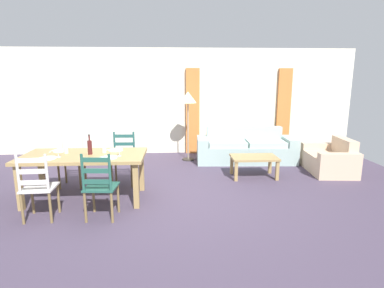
# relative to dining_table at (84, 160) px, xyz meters

# --- Properties ---
(ground_plane) EXTENTS (9.60, 9.60, 0.02)m
(ground_plane) POSITION_rel_dining_table_xyz_m (1.31, -0.02, -0.67)
(ground_plane) COLOR #44394C
(wall_far) EXTENTS (9.60, 0.16, 2.70)m
(wall_far) POSITION_rel_dining_table_xyz_m (1.31, 3.28, 0.69)
(wall_far) COLOR beige
(wall_far) RESTS_ON ground_plane
(curtain_panel_left) EXTENTS (0.35, 0.08, 2.20)m
(curtain_panel_left) POSITION_rel_dining_table_xyz_m (1.89, 3.14, 0.44)
(curtain_panel_left) COLOR #CB7134
(curtain_panel_left) RESTS_ON ground_plane
(curtain_panel_right) EXTENTS (0.35, 0.08, 2.20)m
(curtain_panel_right) POSITION_rel_dining_table_xyz_m (4.29, 3.14, 0.44)
(curtain_panel_right) COLOR #CB7134
(curtain_panel_right) RESTS_ON ground_plane
(dining_table) EXTENTS (1.90, 0.96, 0.75)m
(dining_table) POSITION_rel_dining_table_xyz_m (0.00, 0.00, 0.00)
(dining_table) COLOR #9F814E
(dining_table) RESTS_ON ground_plane
(dining_chair_near_left) EXTENTS (0.44, 0.42, 0.96)m
(dining_chair_near_left) POSITION_rel_dining_table_xyz_m (-0.43, -0.72, -0.19)
(dining_chair_near_left) COLOR silver
(dining_chair_near_left) RESTS_ON ground_plane
(dining_chair_near_right) EXTENTS (0.45, 0.43, 0.96)m
(dining_chair_near_right) POSITION_rel_dining_table_xyz_m (0.41, -0.73, -0.19)
(dining_chair_near_right) COLOR #225547
(dining_chair_near_right) RESTS_ON ground_plane
(dining_chair_far_left) EXTENTS (0.43, 0.41, 0.96)m
(dining_chair_far_left) POSITION_rel_dining_table_xyz_m (-0.44, 0.73, -0.19)
(dining_chair_far_left) COLOR beige
(dining_chair_far_left) RESTS_ON ground_plane
(dining_chair_far_right) EXTENTS (0.43, 0.41, 0.96)m
(dining_chair_far_right) POSITION_rel_dining_table_xyz_m (0.48, 0.76, -0.19)
(dining_chair_far_right) COLOR #22514D
(dining_chair_far_right) RESTS_ON ground_plane
(dinner_plate_near_left) EXTENTS (0.24, 0.24, 0.02)m
(dinner_plate_near_left) POSITION_rel_dining_table_xyz_m (-0.45, -0.25, 0.10)
(dinner_plate_near_left) COLOR white
(dinner_plate_near_left) RESTS_ON dining_table
(fork_near_left) EXTENTS (0.02, 0.17, 0.01)m
(fork_near_left) POSITION_rel_dining_table_xyz_m (-0.60, -0.25, 0.09)
(fork_near_left) COLOR silver
(fork_near_left) RESTS_ON dining_table
(dinner_plate_near_right) EXTENTS (0.24, 0.24, 0.02)m
(dinner_plate_near_right) POSITION_rel_dining_table_xyz_m (0.45, -0.25, 0.10)
(dinner_plate_near_right) COLOR white
(dinner_plate_near_right) RESTS_ON dining_table
(fork_near_right) EXTENTS (0.03, 0.17, 0.01)m
(fork_near_right) POSITION_rel_dining_table_xyz_m (0.30, -0.25, 0.09)
(fork_near_right) COLOR silver
(fork_near_right) RESTS_ON dining_table
(dinner_plate_far_left) EXTENTS (0.24, 0.24, 0.02)m
(dinner_plate_far_left) POSITION_rel_dining_table_xyz_m (-0.45, 0.25, 0.10)
(dinner_plate_far_left) COLOR white
(dinner_plate_far_left) RESTS_ON dining_table
(fork_far_left) EXTENTS (0.03, 0.17, 0.01)m
(fork_far_left) POSITION_rel_dining_table_xyz_m (-0.60, 0.25, 0.09)
(fork_far_left) COLOR silver
(fork_far_left) RESTS_ON dining_table
(dinner_plate_far_right) EXTENTS (0.24, 0.24, 0.02)m
(dinner_plate_far_right) POSITION_rel_dining_table_xyz_m (0.45, 0.25, 0.10)
(dinner_plate_far_right) COLOR white
(dinner_plate_far_right) RESTS_ON dining_table
(fork_far_right) EXTENTS (0.02, 0.17, 0.01)m
(fork_far_right) POSITION_rel_dining_table_xyz_m (0.30, 0.25, 0.09)
(fork_far_right) COLOR silver
(fork_far_right) RESTS_ON dining_table
(wine_bottle) EXTENTS (0.07, 0.07, 0.32)m
(wine_bottle) POSITION_rel_dining_table_xyz_m (0.10, 0.01, 0.20)
(wine_bottle) COLOR #471919
(wine_bottle) RESTS_ON dining_table
(wine_glass_near_left) EXTENTS (0.06, 0.06, 0.16)m
(wine_glass_near_left) POSITION_rel_dining_table_xyz_m (-0.33, -0.15, 0.20)
(wine_glass_near_left) COLOR white
(wine_glass_near_left) RESTS_ON dining_table
(wine_glass_near_right) EXTENTS (0.06, 0.06, 0.16)m
(wine_glass_near_right) POSITION_rel_dining_table_xyz_m (0.58, -0.13, 0.20)
(wine_glass_near_right) COLOR white
(wine_glass_near_right) RESTS_ON dining_table
(wine_glass_far_left) EXTENTS (0.06, 0.06, 0.16)m
(wine_glass_far_left) POSITION_rel_dining_table_xyz_m (-0.31, 0.12, 0.20)
(wine_glass_far_left) COLOR white
(wine_glass_far_left) RESTS_ON dining_table
(coffee_cup_primary) EXTENTS (0.07, 0.07, 0.09)m
(coffee_cup_primary) POSITION_rel_dining_table_xyz_m (0.30, 0.09, 0.13)
(coffee_cup_primary) COLOR beige
(coffee_cup_primary) RESTS_ON dining_table
(coffee_cup_secondary) EXTENTS (0.07, 0.07, 0.09)m
(coffee_cup_secondary) POSITION_rel_dining_table_xyz_m (-0.30, 0.09, 0.13)
(coffee_cup_secondary) COLOR beige
(coffee_cup_secondary) RESTS_ON dining_table
(couch) EXTENTS (2.31, 0.90, 0.80)m
(couch) POSITION_rel_dining_table_xyz_m (3.09, 2.23, -0.37)
(couch) COLOR #97B1AC
(couch) RESTS_ON ground_plane
(coffee_table) EXTENTS (0.90, 0.56, 0.42)m
(coffee_table) POSITION_rel_dining_table_xyz_m (2.99, 1.02, -0.31)
(coffee_table) COLOR #9F814E
(coffee_table) RESTS_ON ground_plane
(armchair_upholstered) EXTENTS (0.89, 1.22, 0.72)m
(armchair_upholstered) POSITION_rel_dining_table_xyz_m (4.71, 1.26, -0.41)
(armchair_upholstered) COLOR #CDAE8F
(armchair_upholstered) RESTS_ON ground_plane
(standing_lamp) EXTENTS (0.40, 0.40, 1.64)m
(standing_lamp) POSITION_rel_dining_table_xyz_m (1.74, 2.42, 0.75)
(standing_lamp) COLOR #332D28
(standing_lamp) RESTS_ON ground_plane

